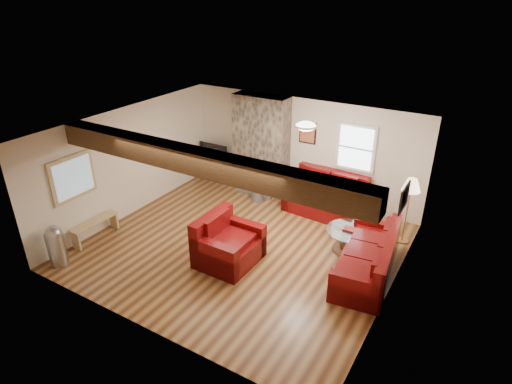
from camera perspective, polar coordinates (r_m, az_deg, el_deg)
room at (r=8.29m, az=-2.03°, el=0.06°), size 8.00×8.00×8.00m
oak_beam at (r=6.93m, az=-7.76°, el=4.06°), size 6.00×0.36×0.38m
chimney_breast at (r=10.74m, az=0.65°, el=6.12°), size 1.40×0.67×2.50m
back_window at (r=9.93m, az=13.17°, el=5.76°), size 0.90×0.08×1.10m
hatch_window at (r=9.14m, az=-23.23°, el=1.80°), size 0.08×1.00×0.90m
ceiling_dome at (r=8.19m, az=6.66°, el=8.54°), size 0.40×0.40×0.18m
artwork_back at (r=10.28m, az=6.89°, el=7.83°), size 0.42×0.06×0.52m
artwork_right at (r=7.34m, az=19.11°, el=-0.72°), size 0.06×0.55×0.42m
sofa_three at (r=8.14m, az=14.58°, el=-8.17°), size 1.14×2.23×0.82m
loveseat at (r=10.07m, az=9.19°, el=-0.29°), size 1.84×1.15×0.94m
armchair_red at (r=8.21m, az=-3.64°, el=-6.51°), size 1.03×1.17×0.93m
coffee_table at (r=8.85m, az=12.30°, el=-6.29°), size 0.95×0.95×0.50m
tv_cabinet at (r=11.86m, az=-5.35°, el=3.04°), size 1.08×0.43×0.54m
television at (r=11.67m, az=-5.46°, el=5.39°), size 0.86×0.11×0.50m
floor_lamp at (r=9.00m, az=19.97°, el=0.43°), size 0.37×0.37×1.43m
pine_bench at (r=9.68m, az=-20.61°, el=-4.68°), size 0.25×1.09×0.41m
pedal_bin at (r=8.99m, az=-25.12°, el=-6.49°), size 0.36×0.36×0.83m
coal_bucket at (r=10.63m, az=0.23°, el=-0.37°), size 0.32×0.32×0.30m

